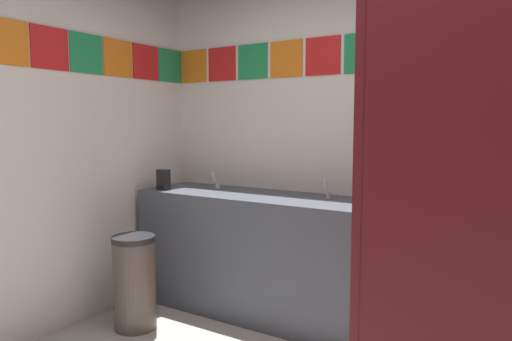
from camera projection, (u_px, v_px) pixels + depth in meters
wall_back at (384, 144)px, 3.28m from camera, size 3.63×0.09×2.55m
vanity_counter at (261, 253)px, 3.50m from camera, size 1.93×0.59×0.90m
faucet_left at (216, 182)px, 3.79m from camera, size 0.04×0.10×0.14m
faucet_right at (327, 191)px, 3.27m from camera, size 0.04×0.10×0.14m
soap_dispenser at (163, 180)px, 3.73m from camera, size 0.09×0.09×0.16m
stall_divider at (430, 219)px, 2.11m from camera, size 0.92×1.55×1.99m
trash_bin at (135, 282)px, 3.26m from camera, size 0.30×0.30×0.65m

